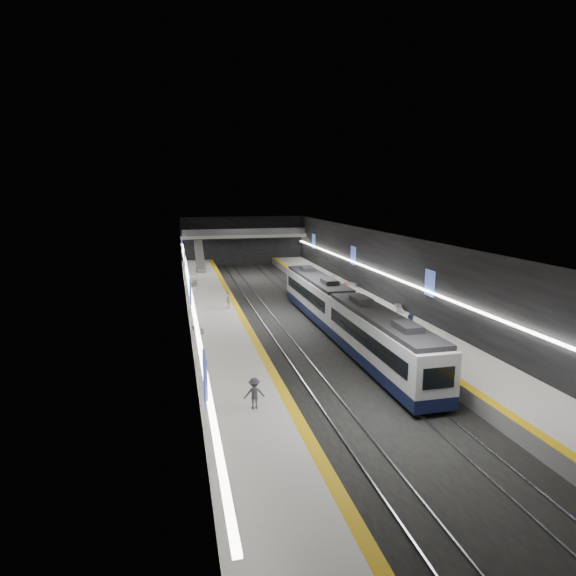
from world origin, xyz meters
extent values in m
plane|color=black|center=(0.00, 0.00, 0.00)|extent=(70.00, 70.00, 0.00)
cube|color=beige|center=(0.00, 0.00, 8.00)|extent=(20.00, 70.00, 0.04)
cube|color=black|center=(-10.00, 0.00, 4.00)|extent=(0.04, 70.00, 8.00)
cube|color=black|center=(10.00, 0.00, 4.00)|extent=(0.04, 70.00, 8.00)
cube|color=black|center=(0.00, 35.00, 4.00)|extent=(20.00, 0.04, 8.00)
cube|color=slate|center=(-7.50, 0.00, 0.50)|extent=(5.00, 70.00, 1.00)
cube|color=#B5B5AF|center=(-7.50, 0.00, 1.01)|extent=(5.00, 70.00, 0.02)
cube|color=#E2AB0B|center=(-5.30, 0.00, 1.02)|extent=(0.60, 70.00, 0.02)
cube|color=slate|center=(7.50, 0.00, 0.50)|extent=(5.00, 70.00, 1.00)
cube|color=#B5B5AF|center=(7.50, 0.00, 1.01)|extent=(5.00, 70.00, 0.02)
cube|color=#E2AB0B|center=(5.30, 0.00, 1.02)|extent=(0.60, 70.00, 0.02)
cube|color=gray|center=(-3.22, 0.00, 0.06)|extent=(0.08, 70.00, 0.12)
cube|color=gray|center=(-1.78, 0.00, 0.06)|extent=(0.08, 70.00, 0.12)
cube|color=gray|center=(1.78, 0.00, 0.06)|extent=(0.08, 70.00, 0.12)
cube|color=gray|center=(3.22, 0.00, 0.06)|extent=(0.08, 70.00, 0.12)
cube|color=#0E1435|center=(2.50, -14.84, 0.75)|extent=(2.65, 15.00, 0.80)
cube|color=silver|center=(2.50, -14.84, 2.40)|extent=(2.65, 15.00, 2.50)
cube|color=black|center=(2.50, -14.84, 3.80)|extent=(2.44, 14.25, 0.30)
cube|color=black|center=(2.50, -14.84, 2.45)|extent=(2.69, 13.20, 1.00)
cube|color=black|center=(2.50, -22.36, 2.35)|extent=(1.85, 0.05, 1.20)
cube|color=#0E1435|center=(2.50, 0.16, 0.75)|extent=(2.65, 15.00, 0.80)
cube|color=silver|center=(2.50, 0.16, 2.40)|extent=(2.65, 15.00, 2.50)
cube|color=black|center=(2.50, 0.16, 3.80)|extent=(2.44, 14.25, 0.30)
cube|color=black|center=(2.50, 0.16, 2.45)|extent=(2.69, 13.20, 1.00)
cube|color=black|center=(2.50, -7.36, 2.35)|extent=(1.85, 0.05, 1.20)
cube|color=#3E57BA|center=(-9.92, -25.00, 4.50)|extent=(0.10, 1.50, 2.20)
cube|color=#3E57BA|center=(-9.92, -8.00, 4.50)|extent=(0.10, 1.50, 2.20)
cube|color=#3E57BA|center=(-9.92, 10.00, 4.50)|extent=(0.10, 1.50, 2.20)
cube|color=#3E57BA|center=(-9.92, 27.00, 4.50)|extent=(0.10, 1.50, 2.20)
cube|color=#3E57BA|center=(9.92, -8.00, 4.50)|extent=(0.10, 1.50, 2.20)
cube|color=#3E57BA|center=(9.92, 10.00, 4.50)|extent=(0.10, 1.50, 2.20)
cube|color=#3E57BA|center=(9.92, 27.00, 4.50)|extent=(0.10, 1.50, 2.20)
cube|color=white|center=(-9.80, 0.00, 3.80)|extent=(0.25, 68.60, 0.12)
cube|color=white|center=(9.80, 0.00, 3.80)|extent=(0.25, 68.60, 0.12)
cube|color=gray|center=(0.00, 33.00, 5.00)|extent=(20.00, 3.00, 0.50)
cube|color=#47474C|center=(0.00, 31.55, 5.75)|extent=(19.60, 0.08, 1.00)
cube|color=#99999E|center=(-7.50, 26.00, 2.90)|extent=(1.20, 7.50, 3.92)
cube|color=#99999E|center=(-9.39, -6.11, 1.20)|extent=(0.84, 1.70, 0.40)
cube|color=#99999E|center=(-8.85, 13.48, 1.23)|extent=(0.71, 1.90, 0.45)
cube|color=#99999E|center=(9.47, -3.41, 1.24)|extent=(1.24, 2.04, 0.48)
cube|color=#99999E|center=(9.50, 8.62, 1.21)|extent=(0.95, 1.75, 0.41)
imported|color=#C04748|center=(6.28, 2.38, 1.95)|extent=(0.60, 0.77, 1.89)
imported|color=#456195|center=(6.45, -11.62, 1.96)|extent=(1.17, 1.18, 1.93)
imported|color=silver|center=(-6.14, 1.00, 1.86)|extent=(0.72, 1.09, 1.73)
imported|color=#3F3F47|center=(-7.23, -20.90, 1.83)|extent=(1.09, 0.64, 1.67)
camera|label=1|loc=(-10.88, -44.03, 12.18)|focal=30.00mm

